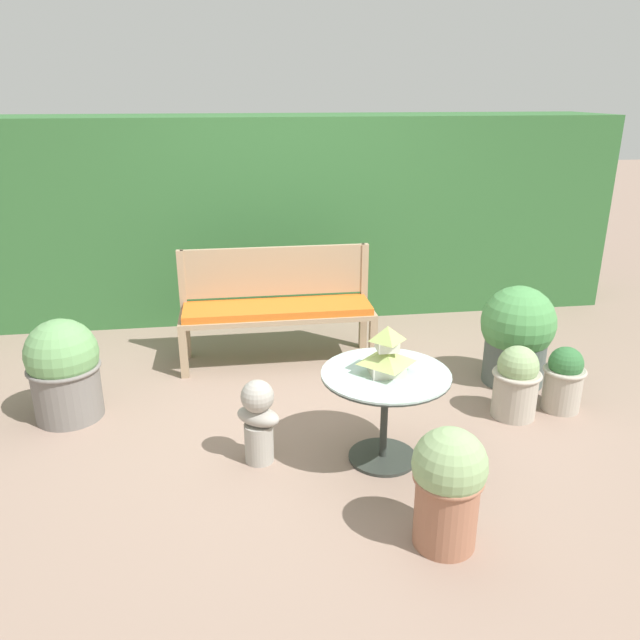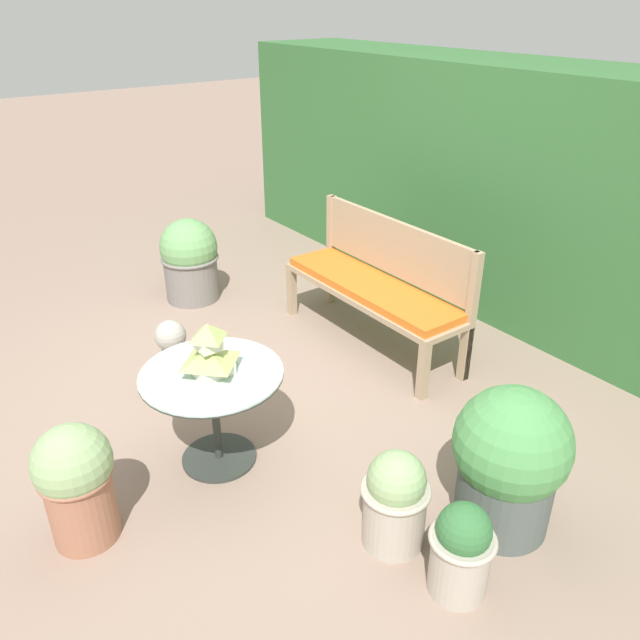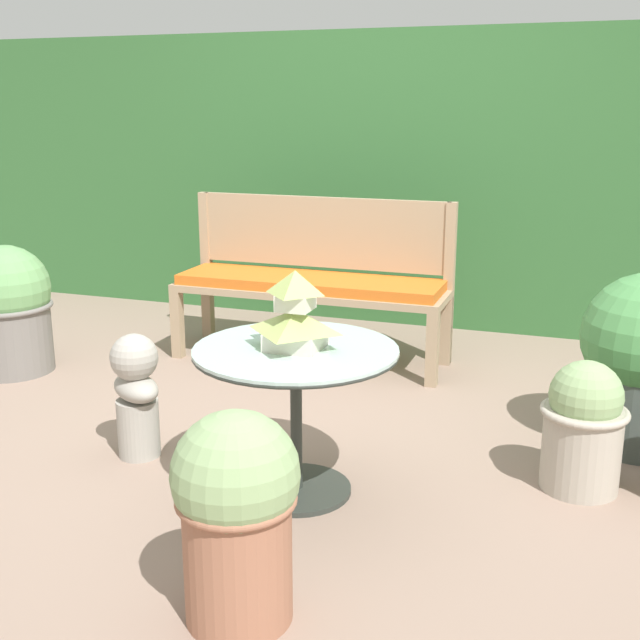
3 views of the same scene
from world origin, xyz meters
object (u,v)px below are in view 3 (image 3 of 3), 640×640
Objects in this scene: patio_table at (296,379)px; potted_plant_bench_left at (7,309)px; pagoda_birdhouse at (295,315)px; potted_plant_table_far at (237,511)px; garden_bust at (136,391)px; potted_plant_path_edge at (583,426)px; garden_bench at (310,289)px.

patio_table is 1.08× the size of potted_plant_bench_left.
pagoda_birdhouse is 2.19m from potted_plant_bench_left.
potted_plant_table_far is at bearing -81.22° from patio_table.
potted_plant_bench_left is (-1.26, 0.73, 0.07)m from garden_bust.
patio_table is 1.11m from potted_plant_path_edge.
patio_table is 1.43× the size of garden_bust.
potted_plant_bench_left is at bearing 157.71° from patio_table.
potted_plant_table_far is (0.12, -0.78, -0.12)m from patio_table.
patio_table is at bearing -22.29° from potted_plant_bench_left.
potted_plant_bench_left reaches higher than patio_table.
pagoda_birdhouse reaches higher than potted_plant_table_far.
potted_plant_path_edge is (1.52, -1.15, -0.17)m from garden_bench.
garden_bench is 1.64m from pagoda_birdhouse.
potted_plant_bench_left is at bearing 171.91° from potted_plant_path_edge.
potted_plant_table_far is at bearing -9.98° from garden_bust.
potted_plant_table_far reaches higher than garden_bench.
potted_plant_table_far is at bearing -81.22° from pagoda_birdhouse.
garden_bench is at bearing 115.79° from garden_bust.
garden_bench is 5.39× the size of pagoda_birdhouse.
pagoda_birdhouse is 0.54× the size of garden_bust.
pagoda_birdhouse is (-0.00, 0.00, 0.24)m from patio_table.
pagoda_birdhouse is at bearing -71.75° from garden_bench.
pagoda_birdhouse is 0.87m from potted_plant_table_far.
potted_plant_path_edge is 3.05m from potted_plant_bench_left.
pagoda_birdhouse is 1.18m from potted_plant_path_edge.
potted_plant_bench_left is (-2.12, 1.60, 0.01)m from potted_plant_table_far.
potted_plant_table_far is at bearing -36.99° from potted_plant_bench_left.
pagoda_birdhouse is at bearing 98.78° from potted_plant_table_far.
garden_bust is at bearing 134.94° from potted_plant_table_far.
potted_plant_bench_left reaches higher than potted_plant_table_far.
garden_bust is at bearing 173.25° from pagoda_birdhouse.
potted_plant_bench_left reaches higher than potted_plant_path_edge.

